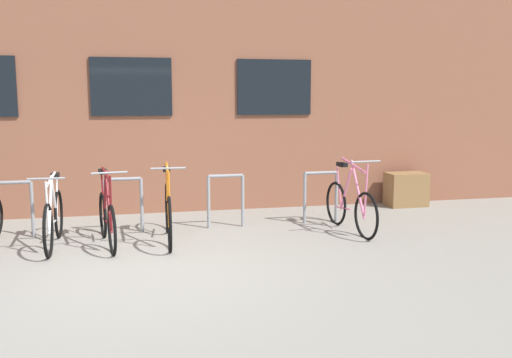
{
  "coord_description": "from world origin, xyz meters",
  "views": [
    {
      "loc": [
        -0.09,
        -6.4,
        1.97
      ],
      "look_at": [
        1.72,
        1.6,
        0.77
      ],
      "focal_mm": 39.93,
      "sensor_mm": 36.0,
      "label": 1
    }
  ],
  "objects_px": {
    "bicycle_white": "(54,218)",
    "planter_box": "(406,189)",
    "bicycle_pink": "(350,205)",
    "bicycle_orange": "(168,212)",
    "bicycle_maroon": "(107,217)"
  },
  "relations": [
    {
      "from": "bicycle_white",
      "to": "bicycle_maroon",
      "type": "relative_size",
      "value": 1.06
    },
    {
      "from": "bicycle_orange",
      "to": "bicycle_maroon",
      "type": "distance_m",
      "value": 0.81
    },
    {
      "from": "bicycle_white",
      "to": "bicycle_orange",
      "type": "height_order",
      "value": "bicycle_orange"
    },
    {
      "from": "bicycle_orange",
      "to": "planter_box",
      "type": "relative_size",
      "value": 2.58
    },
    {
      "from": "bicycle_white",
      "to": "planter_box",
      "type": "relative_size",
      "value": 2.45
    },
    {
      "from": "bicycle_white",
      "to": "bicycle_maroon",
      "type": "height_order",
      "value": "bicycle_maroon"
    },
    {
      "from": "bicycle_white",
      "to": "bicycle_pink",
      "type": "xyz_separation_m",
      "value": [
        4.14,
        -0.04,
        0.0
      ]
    },
    {
      "from": "bicycle_white",
      "to": "bicycle_pink",
      "type": "distance_m",
      "value": 4.14
    },
    {
      "from": "bicycle_white",
      "to": "planter_box",
      "type": "bearing_deg",
      "value": 14.65
    },
    {
      "from": "bicycle_orange",
      "to": "bicycle_maroon",
      "type": "xyz_separation_m",
      "value": [
        -0.81,
        -0.05,
        -0.03
      ]
    },
    {
      "from": "bicycle_pink",
      "to": "planter_box",
      "type": "bearing_deg",
      "value": 42.61
    },
    {
      "from": "bicycle_pink",
      "to": "planter_box",
      "type": "distance_m",
      "value": 2.32
    },
    {
      "from": "bicycle_orange",
      "to": "bicycle_pink",
      "type": "bearing_deg",
      "value": -0.43
    },
    {
      "from": "bicycle_pink",
      "to": "bicycle_maroon",
      "type": "height_order",
      "value": "bicycle_pink"
    },
    {
      "from": "planter_box",
      "to": "bicycle_white",
      "type": "bearing_deg",
      "value": -165.35
    }
  ]
}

